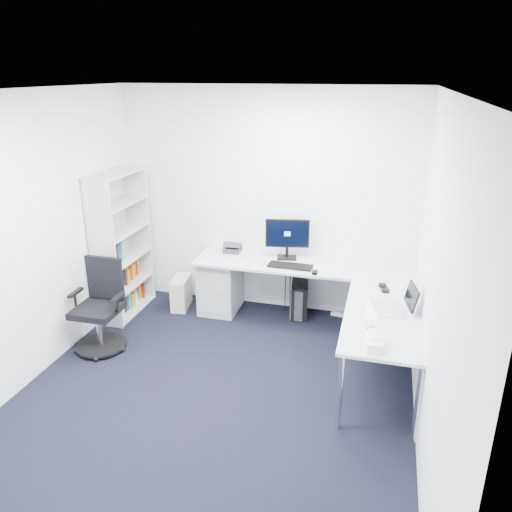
% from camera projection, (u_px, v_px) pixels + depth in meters
% --- Properties ---
extents(ground, '(4.20, 4.20, 0.00)m').
position_uv_depth(ground, '(211.00, 400.00, 4.58)').
color(ground, black).
extents(ceiling, '(4.20, 4.20, 0.00)m').
position_uv_depth(ceiling, '(199.00, 91.00, 3.64)').
color(ceiling, white).
extents(wall_back, '(3.60, 0.02, 2.70)m').
position_uv_depth(wall_back, '(266.00, 202.00, 6.01)').
color(wall_back, white).
rests_on(wall_back, ground).
extents(wall_front, '(3.60, 0.02, 2.70)m').
position_uv_depth(wall_front, '(41.00, 430.00, 2.21)').
color(wall_front, white).
rests_on(wall_front, ground).
extents(wall_left, '(0.02, 4.20, 2.70)m').
position_uv_depth(wall_left, '(20.00, 245.00, 4.54)').
color(wall_left, white).
rests_on(wall_left, ground).
extents(wall_right, '(0.02, 4.20, 2.70)m').
position_uv_depth(wall_right, '(436.00, 286.00, 3.68)').
color(wall_right, white).
rests_on(wall_right, ground).
extents(l_desk, '(2.56, 1.43, 0.75)m').
position_uv_depth(l_desk, '(298.00, 305.00, 5.59)').
color(l_desk, silver).
rests_on(l_desk, ground).
extents(drawer_pedestal, '(0.44, 0.55, 0.68)m').
position_uv_depth(drawer_pedestal, '(221.00, 284.00, 6.21)').
color(drawer_pedestal, silver).
rests_on(drawer_pedestal, ground).
extents(bookshelf, '(0.34, 0.88, 1.75)m').
position_uv_depth(bookshelf, '(122.00, 245.00, 5.98)').
color(bookshelf, '#B8BBBA').
rests_on(bookshelf, ground).
extents(task_chair, '(0.56, 0.56, 0.99)m').
position_uv_depth(task_chair, '(97.00, 308.00, 5.26)').
color(task_chair, black).
rests_on(task_chair, ground).
extents(black_pc_tower, '(0.26, 0.46, 0.43)m').
position_uv_depth(black_pc_tower, '(299.00, 299.00, 6.12)').
color(black_pc_tower, black).
rests_on(black_pc_tower, ground).
extents(beige_pc_tower, '(0.25, 0.44, 0.39)m').
position_uv_depth(beige_pc_tower, '(181.00, 293.00, 6.33)').
color(beige_pc_tower, beige).
rests_on(beige_pc_tower, ground).
extents(power_strip, '(0.33, 0.11, 0.04)m').
position_uv_depth(power_strip, '(344.00, 315.00, 6.12)').
color(power_strip, white).
rests_on(power_strip, ground).
extents(monitor, '(0.54, 0.25, 0.49)m').
position_uv_depth(monitor, '(287.00, 239.00, 5.83)').
color(monitor, black).
rests_on(monitor, l_desk).
extents(black_keyboard, '(0.51, 0.19, 0.02)m').
position_uv_depth(black_keyboard, '(290.00, 266.00, 5.65)').
color(black_keyboard, black).
rests_on(black_keyboard, l_desk).
extents(mouse, '(0.06, 0.10, 0.03)m').
position_uv_depth(mouse, '(315.00, 272.00, 5.47)').
color(mouse, black).
rests_on(mouse, l_desk).
extents(desk_phone, '(0.20, 0.20, 0.14)m').
position_uv_depth(desk_phone, '(233.00, 247.00, 6.11)').
color(desk_phone, '#2D2D30').
rests_on(desk_phone, l_desk).
extents(laptop, '(0.44, 0.44, 0.27)m').
position_uv_depth(laptop, '(387.00, 296.00, 4.61)').
color(laptop, silver).
rests_on(laptop, l_desk).
extents(white_keyboard, '(0.12, 0.41, 0.01)m').
position_uv_depth(white_keyboard, '(372.00, 311.00, 4.61)').
color(white_keyboard, white).
rests_on(white_keyboard, l_desk).
extents(headphones, '(0.17, 0.22, 0.05)m').
position_uv_depth(headphones, '(384.00, 287.00, 5.07)').
color(headphones, black).
rests_on(headphones, l_desk).
extents(orange_fruit, '(0.09, 0.09, 0.09)m').
position_uv_depth(orange_fruit, '(371.00, 330.00, 4.21)').
color(orange_fruit, orange).
rests_on(orange_fruit, l_desk).
extents(tissue_box, '(0.16, 0.26, 0.08)m').
position_uv_depth(tissue_box, '(374.00, 343.00, 4.01)').
color(tissue_box, white).
rests_on(tissue_box, l_desk).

